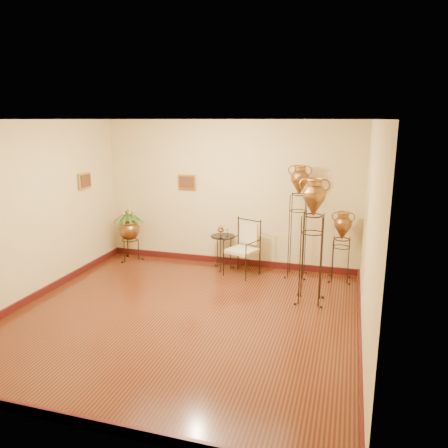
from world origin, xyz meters
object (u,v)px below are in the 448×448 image
(planter_urn, at_px, (129,227))
(side_table, at_px, (223,252))
(amphora_tall, at_px, (298,220))
(armchair, at_px, (242,248))
(amphora_mid, at_px, (312,241))

(planter_urn, height_order, side_table, planter_urn)
(amphora_tall, bearing_deg, side_table, 179.97)
(armchair, height_order, side_table, armchair)
(amphora_tall, bearing_deg, planter_urn, 180.00)
(amphora_tall, distance_m, planter_urn, 3.39)
(armchair, distance_m, side_table, 0.51)
(amphora_tall, relative_size, armchair, 2.01)
(amphora_mid, distance_m, armchair, 1.66)
(planter_urn, xyz_separation_m, side_table, (1.97, 0.00, -0.34))
(planter_urn, relative_size, armchair, 1.20)
(amphora_tall, height_order, armchair, amphora_tall)
(planter_urn, xyz_separation_m, armchair, (2.40, -0.23, -0.17))
(amphora_mid, xyz_separation_m, armchair, (-1.32, 0.88, -0.49))
(amphora_tall, xyz_separation_m, side_table, (-1.40, 0.00, -0.70))
(amphora_tall, height_order, side_table, amphora_tall)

